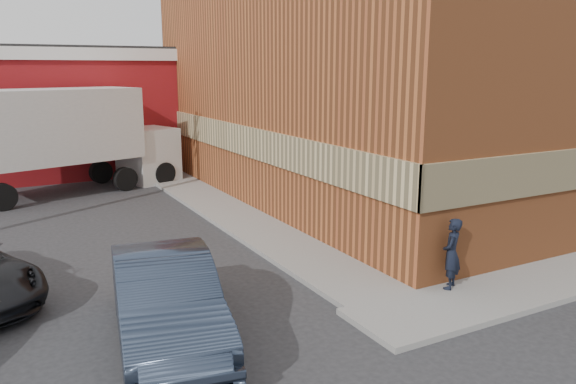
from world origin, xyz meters
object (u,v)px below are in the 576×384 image
man (452,254)px  box_truck (73,133)px  brick_building (406,68)px  sedan (166,299)px

man → box_truck: size_ratio=0.18×
man → brick_building: bearing=-159.9°
brick_building → man: 11.82m
man → box_truck: (-5.45, 14.24, 1.40)m
brick_building → box_truck: 13.00m
sedan → man: bearing=1.9°
brick_building → man: brick_building is taller
brick_building → sedan: 15.37m
brick_building → sedan: size_ratio=3.87×
box_truck → brick_building: bearing=-39.0°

